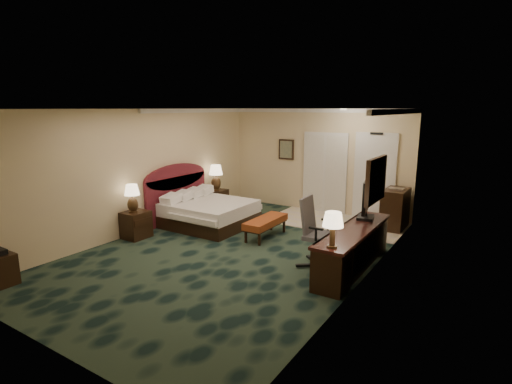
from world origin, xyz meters
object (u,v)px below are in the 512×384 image
Objects in this scene: tv at (366,199)px; bed_bench at (266,228)px; lamp_far at (216,178)px; lamp_near at (132,198)px; desk at (353,249)px; bed at (210,214)px; nightstand_far at (217,200)px; desk_chair at (322,233)px; minibar at (395,209)px; nightstand_near at (136,225)px.

bed_bench is at bearing 169.54° from tv.
lamp_near is at bearing -90.50° from lamp_far.
desk is 1.02m from tv.
nightstand_far is at bearing 121.59° from bed.
tv reaches higher than lamp_near.
desk_chair is at bearing 9.70° from lamp_near.
bed is 1.46m from nightstand_far.
bed is at bearing 161.50° from desk_chair.
tv reaches higher than desk_chair.
minibar is at bearing 90.02° from desk.
nightstand_far is 0.61× the size of minibar.
minibar is at bearing 78.18° from desk_chair.
bed is 1.47× the size of bed_bench.
desk_chair is (3.94, -2.10, -0.29)m from lamp_far.
lamp_near is 0.49× the size of desk_chair.
minibar is (0.49, 3.03, -0.15)m from desk_chair.
bed is 3.35m from desk_chair.
bed_bench is at bearing 162.80° from desk.
lamp_far reaches higher than bed.
bed_bench is at bearing -1.08° from bed.
bed is 3.77m from desk.
minibar is (2.15, 2.15, 0.25)m from bed_bench.
nightstand_far is 4.55m from minibar.
lamp_near is 4.03m from desk_chair.
bed is at bearing -58.25° from lamp_far.
tv is (3.66, 0.01, 0.80)m from bed.
nightstand_far is at bearing 156.54° from desk.
desk is at bearing 21.24° from desk_chair.
bed is 3.17× the size of nightstand_near.
desk_chair reaches higher than bed_bench.
lamp_near reaches higher than nightstand_far.
tv is 1.14m from desk_chair.
nightstand_near is 0.23× the size of desk.
lamp_far reaches higher than nightstand_near.
nightstand_far reaches higher than bed_bench.
desk is (4.44, -1.88, -0.54)m from lamp_far.
bed_bench is at bearing 34.12° from lamp_near.
lamp_near is at bearing -168.64° from desk.
nightstand_far is at bearing 152.86° from tv.
bed reaches higher than nightstand_near.
lamp_far is 2.68m from bed_bench.
bed is 1.52m from lamp_far.
minibar reaches higher than desk.
tv reaches higher than bed_bench.
lamp_far is at bearing -61.88° from nightstand_far.
nightstand_near is 2.76m from bed_bench.
desk is 2.74× the size of minibar.
nightstand_near is 0.47× the size of desk_chair.
minibar is at bearing 11.10° from nightstand_far.
bed is 1.91× the size of tv.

